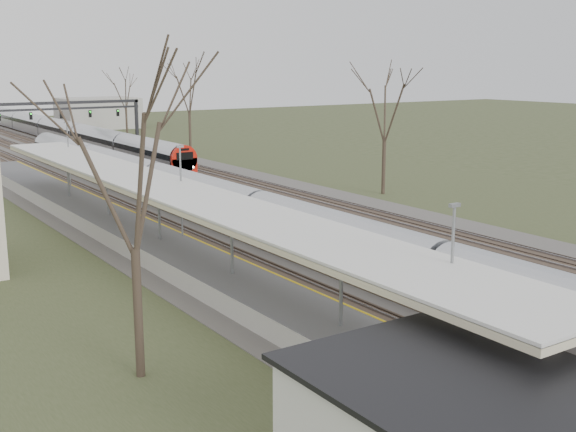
{
  "coord_description": "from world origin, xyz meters",
  "views": [
    {
      "loc": [
        -24.5,
        -1.62,
        10.35
      ],
      "look_at": [
        -2.43,
        31.34,
        2.0
      ],
      "focal_mm": 45.0,
      "sensor_mm": 36.0,
      "label": 1
    }
  ],
  "objects": [
    {
      "name": "train_far",
      "position": [
        4.5,
        96.29,
        1.48
      ],
      "size": [
        2.62,
        75.21,
        3.05
      ],
      "color": "#A5A8AF",
      "rests_on": "ground"
    },
    {
      "name": "track_bed",
      "position": [
        0.26,
        55.0,
        0.06
      ],
      "size": [
        24.0,
        160.0,
        0.22
      ],
      "color": "#474442",
      "rests_on": "ground"
    },
    {
      "name": "signal_gantry",
      "position": [
        0.29,
        84.99,
        4.91
      ],
      "size": [
        21.0,
        0.59,
        6.08
      ],
      "color": "black",
      "rests_on": "ground"
    },
    {
      "name": "canopy",
      "position": [
        -9.05,
        32.99,
        3.93
      ],
      "size": [
        4.1,
        50.0,
        3.11
      ],
      "color": "slate",
      "rests_on": "platform"
    },
    {
      "name": "tree_west_near",
      "position": [
        -16.0,
        20.0,
        7.29
      ],
      "size": [
        5.0,
        5.0,
        10.3
      ],
      "color": "#2D231C",
      "rests_on": "ground"
    },
    {
      "name": "train_near",
      "position": [
        -2.5,
        41.49,
        1.48
      ],
      "size": [
        2.62,
        75.21,
        3.05
      ],
      "color": "#A5A8AF",
      "rests_on": "ground"
    },
    {
      "name": "platform",
      "position": [
        -9.05,
        37.5,
        0.5
      ],
      "size": [
        3.5,
        69.0,
        1.0
      ],
      "primitive_type": "cube",
      "color": "#9E9B93",
      "rests_on": "ground"
    },
    {
      "name": "tree_east_far",
      "position": [
        14.0,
        42.0,
        7.29
      ],
      "size": [
        5.0,
        5.0,
        10.3
      ],
      "color": "#2D231C",
      "rests_on": "ground"
    }
  ]
}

